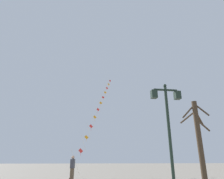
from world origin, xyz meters
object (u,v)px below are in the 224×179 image
Objects in this scene: twin_lantern_lamp_post at (168,114)px; kite_flyer at (72,168)px; kite_train at (99,106)px; bare_tree at (199,138)px.

twin_lantern_lamp_post reaches higher than kite_flyer.
bare_tree is (4.78, -15.10, -5.69)m from kite_train.
twin_lantern_lamp_post is 3.72m from bare_tree.
kite_flyer is at bearing 126.56° from twin_lantern_lamp_post.
kite_flyer is (-2.60, -11.23, -7.41)m from kite_train.
kite_train is 16.83m from bare_tree.
twin_lantern_lamp_post is at bearing -140.77° from bare_tree.
kite_train is 3.97× the size of bare_tree.
twin_lantern_lamp_post is at bearing -130.20° from kite_flyer.
kite_train reaches higher than bare_tree.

